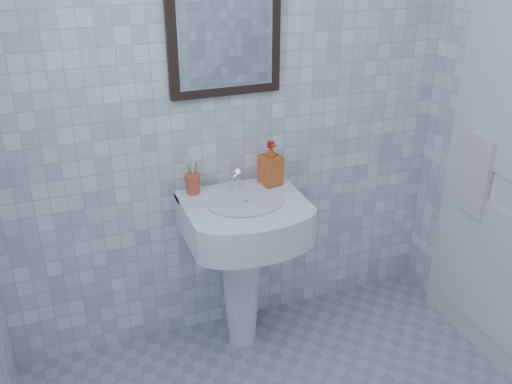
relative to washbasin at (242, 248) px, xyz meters
name	(u,v)px	position (x,y,z in m)	size (l,w,h in m)	color
wall_back	(229,91)	(0.02, 0.22, 0.69)	(2.20, 0.02, 2.50)	white
washbasin	(242,248)	(0.00, 0.00, 0.00)	(0.54, 0.39, 0.83)	white
faucet	(235,179)	(0.00, 0.10, 0.31)	(0.05, 0.10, 0.12)	white
toothbrush_cup	(193,184)	(-0.19, 0.12, 0.31)	(0.08, 0.08, 0.09)	#CC4F2C
soap_dispenser	(271,163)	(0.18, 0.10, 0.37)	(0.09, 0.09, 0.20)	red
wall_mirror	(224,23)	(0.00, 0.20, 0.99)	(0.50, 0.04, 0.62)	black
towel_ring	(487,139)	(1.08, -0.27, 0.49)	(0.18, 0.18, 0.01)	white
hand_towel	(477,176)	(1.06, -0.27, 0.31)	(0.03, 0.16, 0.38)	beige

